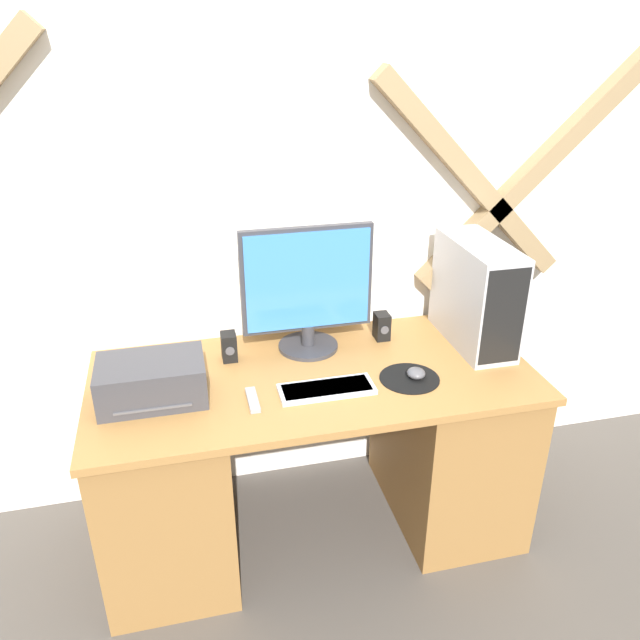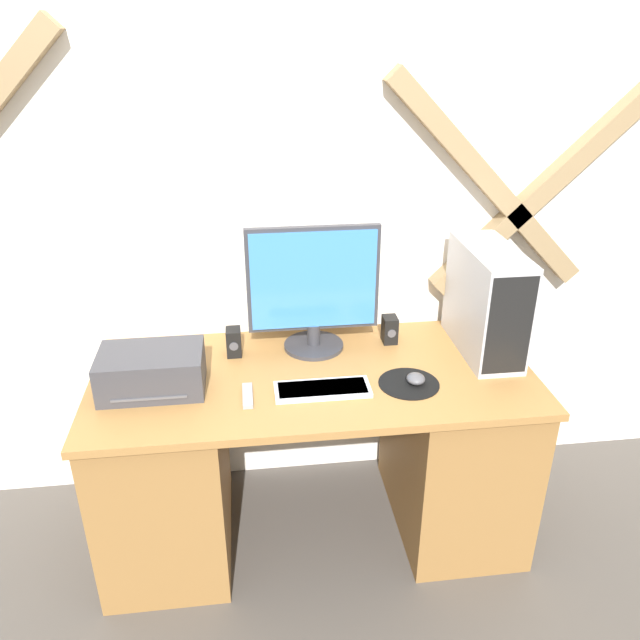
% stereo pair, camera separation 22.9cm
% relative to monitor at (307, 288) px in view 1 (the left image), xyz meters
% --- Properties ---
extents(ground_plane, '(12.00, 12.00, 0.00)m').
position_rel_monitor_xyz_m(ground_plane, '(-0.03, -0.60, -1.05)').
color(ground_plane, '#4C4742').
extents(wall_back, '(6.40, 0.13, 2.70)m').
position_rel_monitor_xyz_m(wall_back, '(-0.01, 0.23, 0.31)').
color(wall_back, white).
rests_on(wall_back, ground_plane).
extents(desk, '(1.69, 0.77, 0.78)m').
position_rel_monitor_xyz_m(desk, '(-0.03, -0.21, -0.64)').
color(desk, olive).
rests_on(desk, ground_plane).
extents(monitor, '(0.53, 0.24, 0.52)m').
position_rel_monitor_xyz_m(monitor, '(0.00, 0.00, 0.00)').
color(monitor, '#333338').
rests_on(monitor, desk).
extents(keyboard, '(0.35, 0.13, 0.02)m').
position_rel_monitor_xyz_m(keyboard, '(-0.01, -0.35, -0.26)').
color(keyboard, silver).
rests_on(keyboard, desk).
extents(mousepad, '(0.23, 0.23, 0.00)m').
position_rel_monitor_xyz_m(mousepad, '(0.32, -0.33, -0.27)').
color(mousepad, black).
rests_on(mousepad, desk).
extents(mouse, '(0.07, 0.07, 0.04)m').
position_rel_monitor_xyz_m(mouse, '(0.34, -0.34, -0.25)').
color(mouse, '#4C4C51').
rests_on(mouse, mousepad).
extents(computer_tower, '(0.19, 0.47, 0.43)m').
position_rel_monitor_xyz_m(computer_tower, '(0.68, -0.11, -0.05)').
color(computer_tower, '#B2B2B7').
rests_on(computer_tower, desk).
extents(printer, '(0.37, 0.25, 0.15)m').
position_rel_monitor_xyz_m(printer, '(-0.62, -0.25, -0.19)').
color(printer, '#38383D').
rests_on(printer, desk).
extents(speaker_left, '(0.06, 0.08, 0.11)m').
position_rel_monitor_xyz_m(speaker_left, '(-0.33, -0.03, -0.21)').
color(speaker_left, black).
rests_on(speaker_left, desk).
extents(speaker_right, '(0.06, 0.08, 0.11)m').
position_rel_monitor_xyz_m(speaker_right, '(0.32, 0.01, -0.21)').
color(speaker_right, black).
rests_on(speaker_right, desk).
extents(remote_control, '(0.04, 0.15, 0.02)m').
position_rel_monitor_xyz_m(remote_control, '(-0.28, -0.35, -0.26)').
color(remote_control, gray).
rests_on(remote_control, desk).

